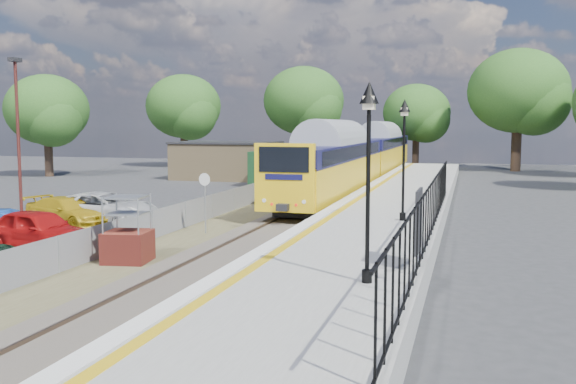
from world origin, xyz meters
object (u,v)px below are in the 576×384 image
at_px(car_red, 39,230).
at_px(car_yellow, 68,212).
at_px(train, 362,155).
at_px(car_white, 103,208).
at_px(brick_plinth, 128,231).
at_px(carpark_lamp, 18,140).
at_px(car_blue, 8,226).
at_px(speed_sign, 205,194).
at_px(victorian_lamp_north, 404,131).
at_px(victorian_lamp_south, 369,135).

distance_m(car_red, car_yellow, 5.74).
height_order(train, car_yellow, train).
bearing_deg(car_red, car_white, 20.37).
xyz_separation_m(brick_plinth, carpark_lamp, (-5.42, 1.70, 2.90)).
bearing_deg(train, car_white, -111.33).
height_order(carpark_lamp, car_white, carpark_lamp).
bearing_deg(car_blue, carpark_lamp, -134.07).
xyz_separation_m(train, speed_sign, (-2.74, -22.69, -0.63)).
height_order(brick_plinth, car_red, brick_plinth).
xyz_separation_m(speed_sign, car_blue, (-6.68, -3.65, -1.09)).
height_order(car_red, car_yellow, car_red).
bearing_deg(train, carpark_lamp, -107.40).
distance_m(train, car_yellow, 24.30).
xyz_separation_m(victorian_lamp_north, car_white, (-13.65, 1.12, -3.56)).
distance_m(train, speed_sign, 22.87).
xyz_separation_m(speed_sign, car_white, (-5.60, 1.32, -0.98)).
bearing_deg(car_red, train, -5.06).
xyz_separation_m(victorian_lamp_south, brick_plinth, (-8.48, 3.97, -3.22)).
height_order(victorian_lamp_north, car_blue, victorian_lamp_north).
xyz_separation_m(victorian_lamp_north, car_blue, (-14.73, -3.85, -3.68)).
bearing_deg(car_blue, brick_plinth, -128.04).
xyz_separation_m(car_yellow, car_white, (1.26, 0.89, 0.08)).
bearing_deg(carpark_lamp, car_blue, 155.33).
bearing_deg(car_red, speed_sign, -33.37).
bearing_deg(brick_plinth, victorian_lamp_north, 36.07).
relative_size(car_blue, car_yellow, 0.84).
bearing_deg(victorian_lamp_north, victorian_lamp_south, -88.85).
relative_size(brick_plinth, car_white, 0.43).
bearing_deg(car_white, car_yellow, 123.14).
height_order(train, car_blue, train).
height_order(victorian_lamp_north, train, victorian_lamp_north).
distance_m(train, brick_plinth, 28.70).
xyz_separation_m(victorian_lamp_north, brick_plinth, (-8.28, -6.03, -3.22)).
bearing_deg(brick_plinth, car_white, 126.92).
bearing_deg(speed_sign, victorian_lamp_south, -40.64).
bearing_deg(car_blue, victorian_lamp_south, -131.77).
bearing_deg(car_white, victorian_lamp_south, -130.90).
relative_size(brick_plinth, car_blue, 0.60).
height_order(car_red, car_blue, car_red).
xyz_separation_m(train, brick_plinth, (-2.98, -28.52, -1.26)).
xyz_separation_m(victorian_lamp_south, car_blue, (-14.93, 6.15, -3.68)).
distance_m(car_blue, car_white, 5.09).
bearing_deg(car_yellow, car_blue, -161.22).
relative_size(victorian_lamp_north, carpark_lamp, 0.66).
xyz_separation_m(train, carpark_lamp, (-8.40, -26.81, 1.64)).
relative_size(train, car_white, 7.73).
bearing_deg(car_red, victorian_lamp_south, -101.98).
relative_size(carpark_lamp, car_blue, 1.85).
bearing_deg(carpark_lamp, victorian_lamp_south, -22.20).
xyz_separation_m(victorian_lamp_south, car_yellow, (-15.10, 10.22, -3.65)).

